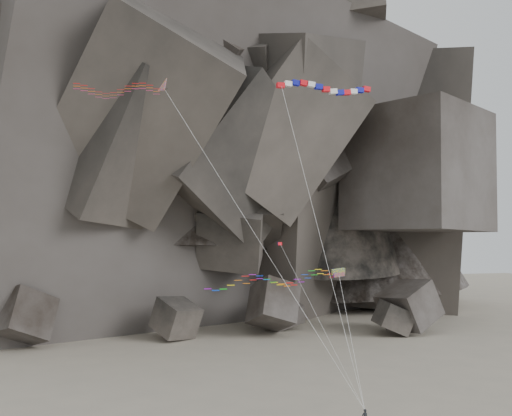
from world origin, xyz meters
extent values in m
plane|color=gray|center=(0.00, 0.00, 0.00)|extent=(260.00, 260.00, 0.00)
cube|color=#47423F|center=(33.25, 30.45, 3.04)|extent=(10.20, 9.31, 8.70)
cube|color=#47423F|center=(14.70, 38.04, 1.54)|extent=(6.50, 6.35, 5.49)
cube|color=#47423F|center=(14.01, 39.55, 2.41)|extent=(8.57, 8.19, 6.98)
cube|color=#47423F|center=(-24.36, 32.77, 3.09)|extent=(8.78, 9.36, 9.15)
cube|color=#47423F|center=(11.59, 33.87, 3.13)|extent=(8.29, 9.12, 9.61)
cube|color=#47423F|center=(-20.86, 39.83, 1.67)|extent=(6.93, 7.14, 6.31)
cube|color=#47423F|center=(29.65, 28.70, 1.88)|extent=(6.11, 4.61, 5.56)
cube|color=#47423F|center=(32.54, 30.51, 1.41)|extent=(3.92, 3.56, 3.86)
cube|color=#47423F|center=(-3.46, 33.93, 2.35)|extent=(8.17, 8.16, 6.55)
cylinder|color=silver|center=(-0.33, -1.23, 16.12)|extent=(15.90, 12.46, 29.50)
cube|color=red|center=(2.31, -0.68, 30.26)|extent=(0.74, 0.51, 0.48)
cube|color=white|center=(3.06, -0.68, 30.46)|extent=(0.78, 0.51, 0.54)
cube|color=#0E119C|center=(3.81, -0.72, 30.59)|extent=(0.80, 0.51, 0.57)
cube|color=red|center=(4.57, -0.78, 30.60)|extent=(0.80, 0.51, 0.58)
cube|color=white|center=(5.32, -0.85, 30.50)|extent=(0.78, 0.51, 0.55)
cube|color=#0E119C|center=(6.07, -0.90, 30.31)|extent=(0.75, 0.51, 0.50)
cube|color=red|center=(6.82, -0.91, 30.11)|extent=(0.77, 0.51, 0.53)
cube|color=white|center=(7.58, -0.87, 29.96)|extent=(0.79, 0.51, 0.57)
cube|color=#0E119C|center=(8.33, -0.79, 29.91)|extent=(0.80, 0.51, 0.58)
cube|color=red|center=(9.08, -0.67, 29.99)|extent=(0.79, 0.51, 0.56)
cube|color=white|center=(9.84, -0.54, 30.16)|extent=(0.76, 0.51, 0.51)
cube|color=#0E119C|center=(10.59, -0.43, 30.37)|extent=(0.76, 0.51, 0.51)
cube|color=red|center=(11.34, -0.35, 30.54)|extent=(0.79, 0.51, 0.56)
cylinder|color=silver|center=(4.96, -4.16, 15.82)|extent=(5.34, 6.60, 28.89)
cube|color=#D6F00D|center=(9.16, 1.82, 12.30)|extent=(1.45, 0.52, 0.79)
cube|color=#0CB219|center=(9.16, 1.63, 12.00)|extent=(1.21, 0.38, 0.54)
cylinder|color=silver|center=(8.38, -2.81, 6.84)|extent=(1.59, 9.28, 10.93)
cube|color=red|center=(3.33, 2.89, 15.13)|extent=(0.47, 0.19, 0.31)
cube|color=#0E119C|center=(3.17, 2.90, 15.13)|extent=(0.18, 0.09, 0.32)
cylinder|color=silver|center=(5.47, -2.27, 8.26)|extent=(4.30, 10.35, 13.76)
camera|label=1|loc=(-13.45, -52.03, 16.72)|focal=40.00mm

